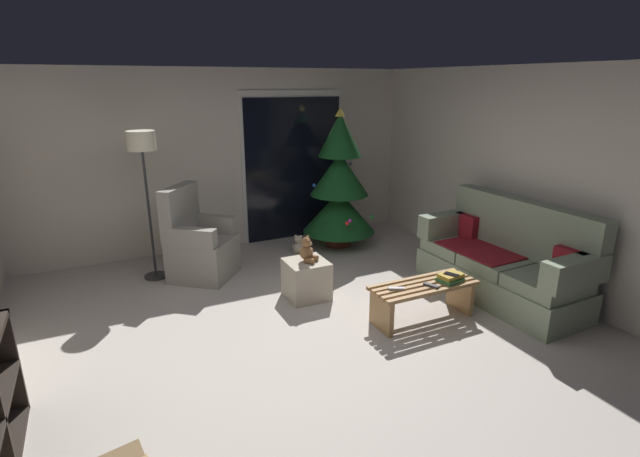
{
  "coord_description": "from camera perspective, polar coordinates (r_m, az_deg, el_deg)",
  "views": [
    {
      "loc": [
        -1.64,
        -3.53,
        2.32
      ],
      "look_at": [
        0.4,
        0.7,
        0.85
      ],
      "focal_mm": 26.51,
      "sensor_mm": 36.0,
      "label": 1
    }
  ],
  "objects": [
    {
      "name": "ottoman",
      "position": [
        5.27,
        -1.65,
        -6.14
      ],
      "size": [
        0.44,
        0.44,
        0.43
      ],
      "primitive_type": "cube",
      "color": "#B2A893",
      "rests_on": "ground"
    },
    {
      "name": "patio_door_frame",
      "position": [
        7.16,
        -3.24,
        7.53
      ],
      "size": [
        1.6,
        0.02,
        2.2
      ],
      "primitive_type": "cube",
      "color": "silver",
      "rests_on": "ground"
    },
    {
      "name": "armchair",
      "position": [
        5.95,
        -14.43,
        -2.0
      ],
      "size": [
        0.96,
        0.96,
        1.13
      ],
      "color": "gray",
      "rests_on": "ground"
    },
    {
      "name": "cell_phone",
      "position": [
        4.93,
        15.6,
        -5.35
      ],
      "size": [
        0.13,
        0.16,
        0.01
      ],
      "primitive_type": "cube",
      "rotation": [
        0.0,
        0.0,
        0.45
      ],
      "color": "black",
      "rests_on": "book_stack"
    },
    {
      "name": "patio_door_glass",
      "position": [
        7.15,
        -3.18,
        7.12
      ],
      "size": [
        1.5,
        0.02,
        2.1
      ],
      "primitive_type": "cube",
      "color": "black",
      "rests_on": "ground"
    },
    {
      "name": "remote_silver",
      "position": [
        4.66,
        9.22,
        -7.17
      ],
      "size": [
        0.16,
        0.11,
        0.02
      ],
      "primitive_type": "cube",
      "rotation": [
        0.0,
        0.0,
        4.26
      ],
      "color": "#ADADB2",
      "rests_on": "coffee_table"
    },
    {
      "name": "wall_back",
      "position": [
        6.87,
        -11.73,
        8.06
      ],
      "size": [
        5.72,
        0.12,
        2.5
      ],
      "primitive_type": "cube",
      "color": "beige",
      "rests_on": "ground"
    },
    {
      "name": "teddy_bear_chestnut",
      "position": [
        5.14,
        -1.57,
        -2.73
      ],
      "size": [
        0.21,
        0.22,
        0.29
      ],
      "color": "brown",
      "rests_on": "ottoman"
    },
    {
      "name": "book_stack",
      "position": [
        4.96,
        15.47,
        -5.73
      ],
      "size": [
        0.27,
        0.22,
        0.07
      ],
      "color": "#337042",
      "rests_on": "coffee_table"
    },
    {
      "name": "ground_plane",
      "position": [
        4.53,
        -0.74,
        -13.42
      ],
      "size": [
        7.0,
        7.0,
        0.0
      ],
      "primitive_type": "plane",
      "color": "#BCB2A8"
    },
    {
      "name": "wall_right",
      "position": [
        5.82,
        25.78,
        5.05
      ],
      "size": [
        0.12,
        6.0,
        2.5
      ],
      "primitive_type": "cube",
      "color": "beige",
      "rests_on": "ground"
    },
    {
      "name": "remote_graphite",
      "position": [
        4.79,
        13.26,
        -6.71
      ],
      "size": [
        0.1,
        0.16,
        0.02
      ],
      "primitive_type": "cube",
      "rotation": [
        0.0,
        0.0,
        3.54
      ],
      "color": "#333338",
      "rests_on": "coffee_table"
    },
    {
      "name": "couch",
      "position": [
        5.63,
        21.31,
        -3.82
      ],
      "size": [
        0.84,
        1.96,
        1.08
      ],
      "color": "gray",
      "rests_on": "ground"
    },
    {
      "name": "christmas_tree",
      "position": [
        6.76,
        2.34,
        5.05
      ],
      "size": [
        1.05,
        1.05,
        1.98
      ],
      "color": "#4C1E19",
      "rests_on": "ground"
    },
    {
      "name": "teddy_bear_cream_by_tree",
      "position": [
        6.6,
        -2.59,
        -2.12
      ],
      "size": [
        0.21,
        0.22,
        0.29
      ],
      "color": "beige",
      "rests_on": "ground"
    },
    {
      "name": "coffee_table",
      "position": [
        4.9,
        12.32,
        -7.9
      ],
      "size": [
        1.1,
        0.4,
        0.39
      ],
      "color": "#9E7547",
      "rests_on": "ground"
    },
    {
      "name": "floor_lamp",
      "position": [
        5.83,
        -20.61,
        8.26
      ],
      "size": [
        0.32,
        0.32,
        1.78
      ],
      "color": "#2D2D30",
      "rests_on": "ground"
    }
  ]
}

